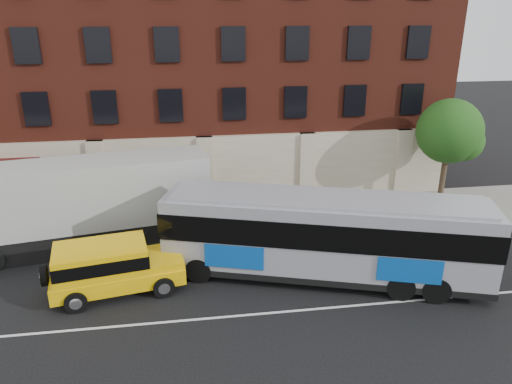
{
  "coord_description": "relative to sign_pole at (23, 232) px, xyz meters",
  "views": [
    {
      "loc": [
        -0.93,
        -14.6,
        10.72
      ],
      "look_at": [
        2.03,
        5.5,
        3.06
      ],
      "focal_mm": 33.45,
      "sensor_mm": 36.0,
      "label": 1
    }
  ],
  "objects": [
    {
      "name": "ground",
      "position": [
        8.5,
        -6.15,
        -1.45
      ],
      "size": [
        120.0,
        120.0,
        0.0
      ],
      "primitive_type": "plane",
      "color": "black",
      "rests_on": "ground"
    },
    {
      "name": "sidewalk",
      "position": [
        8.5,
        2.85,
        -1.38
      ],
      "size": [
        60.0,
        6.0,
        0.15
      ],
      "primitive_type": "cube",
      "color": "gray",
      "rests_on": "ground"
    },
    {
      "name": "kerb",
      "position": [
        8.5,
        -0.15,
        -1.38
      ],
      "size": [
        60.0,
        0.25,
        0.15
      ],
      "primitive_type": "cube",
      "color": "gray",
      "rests_on": "ground"
    },
    {
      "name": "lane_line",
      "position": [
        8.5,
        -5.65,
        -1.45
      ],
      "size": [
        60.0,
        0.12,
        0.01
      ],
      "primitive_type": "cube",
      "color": "silver",
      "rests_on": "ground"
    },
    {
      "name": "building",
      "position": [
        8.49,
        10.77,
        6.13
      ],
      "size": [
        30.0,
        12.1,
        15.0
      ],
      "color": "maroon",
      "rests_on": "sidewalk"
    },
    {
      "name": "sign_pole",
      "position": [
        0.0,
        0.0,
        0.0
      ],
      "size": [
        0.3,
        0.2,
        2.5
      ],
      "color": "gray",
      "rests_on": "ground"
    },
    {
      "name": "street_tree",
      "position": [
        22.04,
        3.34,
        2.96
      ],
      "size": [
        3.6,
        3.6,
        6.2
      ],
      "color": "#3A2A1D",
      "rests_on": "sidewalk"
    },
    {
      "name": "city_bus",
      "position": [
        13.04,
        -3.31,
        0.59
      ],
      "size": [
        13.72,
        6.83,
        3.69
      ],
      "color": "gray",
      "rests_on": "ground"
    },
    {
      "name": "yellow_suv",
      "position": [
        4.25,
        -3.19,
        -0.25
      ],
      "size": [
        5.62,
        3.1,
        2.09
      ],
      "color": "yellow",
      "rests_on": "ground"
    },
    {
      "name": "shipping_container",
      "position": [
        2.03,
        1.16,
        0.66
      ],
      "size": [
        13.07,
        4.79,
        4.27
      ],
      "color": "black",
      "rests_on": "ground"
    }
  ]
}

